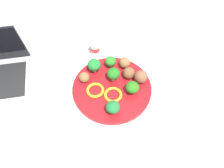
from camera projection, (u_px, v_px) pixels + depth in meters
name	position (u px, v px, depth m)	size (l,w,h in m)	color
ground_plane	(112.00, 90.00, 0.87)	(4.00, 4.00, 0.00)	#B2B2AD
plate	(112.00, 89.00, 0.86)	(0.28, 0.28, 0.02)	maroon
broccoli_floret_back_right	(114.00, 74.00, 0.85)	(0.05, 0.05, 0.05)	#9BBD7E
broccoli_floret_center	(132.00, 87.00, 0.82)	(0.05, 0.05, 0.05)	#A0CD6E
broccoli_floret_back_left	(113.00, 107.00, 0.77)	(0.04, 0.04, 0.05)	#9BC669
broccoli_floret_front_right	(111.00, 61.00, 0.89)	(0.04, 0.04, 0.05)	#8FCA83
broccoli_floret_mid_right	(94.00, 65.00, 0.87)	(0.05, 0.05, 0.05)	#94C970
meatball_far_rim	(141.00, 77.00, 0.86)	(0.05, 0.05, 0.05)	brown
meatball_front_right	(125.00, 63.00, 0.90)	(0.04, 0.04, 0.04)	brown
meatball_near_rim	(84.00, 77.00, 0.86)	(0.04, 0.04, 0.04)	brown
meatball_mid_right	(129.00, 73.00, 0.87)	(0.04, 0.04, 0.04)	brown
pepper_ring_front_right	(95.00, 90.00, 0.85)	(0.06, 0.06, 0.01)	yellow
pepper_ring_mid_right	(113.00, 95.00, 0.83)	(0.06, 0.06, 0.01)	yellow
napkin	(160.00, 139.00, 0.76)	(0.17, 0.12, 0.01)	white
fork	(154.00, 140.00, 0.75)	(0.12, 0.02, 0.01)	silver
knife	(164.00, 134.00, 0.77)	(0.15, 0.03, 0.01)	silver
yogurt_bottle	(95.00, 48.00, 0.95)	(0.03, 0.03, 0.07)	white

